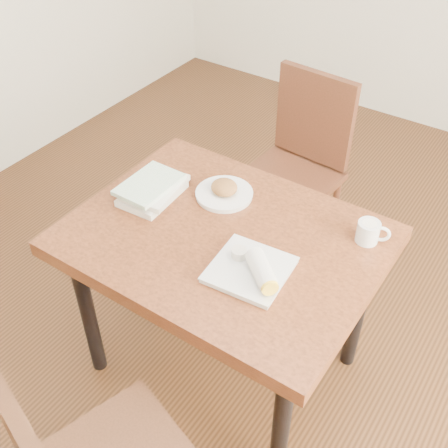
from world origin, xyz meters
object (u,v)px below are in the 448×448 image
Objects in this scene: book_stack at (153,189)px; chair_far at (299,159)px; plate_scone at (224,192)px; coffee_mug at (369,232)px; table at (224,253)px; plate_burrito at (253,270)px.

chair_far is at bearing 75.49° from book_stack.
coffee_mug reaches higher than plate_scone.
chair_far is (-0.14, 0.85, -0.11)m from table.
plate_scone reaches higher than table.
plate_burrito reaches higher than coffee_mug.
table is at bearing -5.33° from book_stack.
plate_burrito is 0.56m from book_stack.
plate_scone is at bearing 136.65° from plate_burrito.
chair_far reaches higher than plate_burrito.
plate_scone reaches higher than book_stack.
plate_scone is at bearing 34.39° from book_stack.
plate_burrito is at bearing -43.35° from plate_scone.
plate_scone is 1.93× the size of coffee_mug.
plate_scone is 0.82× the size of plate_burrito.
chair_far is 3.52× the size of plate_burrito.
table is at bearing -56.11° from plate_scone.
table is 0.37m from book_stack.
plate_burrito is (0.19, -0.11, 0.11)m from table.
plate_burrito is 1.00× the size of book_stack.
coffee_mug is (0.43, 0.26, 0.13)m from table.
plate_scone is (-0.13, 0.19, 0.11)m from table.
plate_burrito is at bearing -123.35° from coffee_mug.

